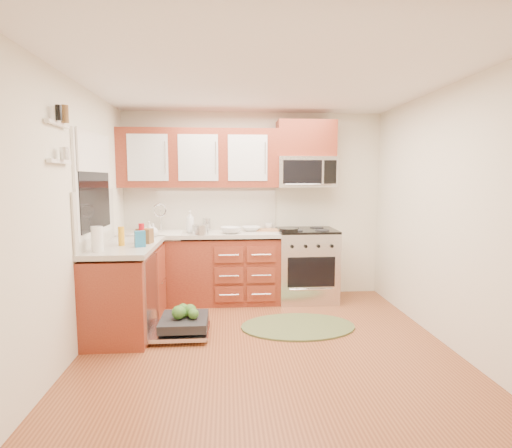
{
  "coord_description": "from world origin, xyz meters",
  "views": [
    {
      "loc": [
        -0.38,
        -3.72,
        1.61
      ],
      "look_at": [
        -0.04,
        0.85,
        1.09
      ],
      "focal_mm": 28.0,
      "sensor_mm": 36.0,
      "label": 1
    }
  ],
  "objects": [
    {
      "name": "paper_towel_roll",
      "position": [
        -1.6,
        0.12,
        1.04
      ],
      "size": [
        0.12,
        0.12,
        0.24
      ],
      "primitive_type": "cylinder",
      "rotation": [
        0.0,
        0.0,
        0.06
      ],
      "color": "white",
      "rests_on": "countertop_left"
    },
    {
      "name": "bowl_b",
      "position": [
        -0.32,
        1.28,
        0.97
      ],
      "size": [
        0.34,
        0.34,
        0.08
      ],
      "primitive_type": "imported",
      "rotation": [
        0.0,
        0.0,
        0.37
      ],
      "color": "#999999",
      "rests_on": "countertop_back"
    },
    {
      "name": "shelf_lower",
      "position": [
        -1.72,
        -0.35,
        1.75
      ],
      "size": [
        0.04,
        0.4,
        0.03
      ],
      "primitive_type": "cube",
      "color": "white",
      "rests_on": "ground"
    },
    {
      "name": "rug",
      "position": [
        0.39,
        0.43,
        0.01
      ],
      "size": [
        1.47,
        1.25,
        0.02
      ],
      "primitive_type": null,
      "rotation": [
        0.0,
        0.0,
        0.42
      ],
      "color": "#5C6B3D",
      "rests_on": "ground"
    },
    {
      "name": "mustard_bottle",
      "position": [
        -1.46,
        0.44,
        1.02
      ],
      "size": [
        0.08,
        0.08,
        0.2
      ],
      "primitive_type": "cylinder",
      "rotation": [
        0.0,
        0.0,
        -0.29
      ],
      "color": "#F8AC1B",
      "rests_on": "countertop_left"
    },
    {
      "name": "blue_carton",
      "position": [
        -1.25,
        0.34,
        1.01
      ],
      "size": [
        0.12,
        0.1,
        0.16
      ],
      "primitive_type": "cube",
      "rotation": [
        0.0,
        0.0,
        0.38
      ],
      "color": "teal",
      "rests_on": "countertop_left"
    },
    {
      "name": "cup",
      "position": [
        0.2,
        1.65,
        0.97
      ],
      "size": [
        0.14,
        0.14,
        0.09
      ],
      "primitive_type": "imported",
      "rotation": [
        0.0,
        0.0,
        0.36
      ],
      "color": "#999999",
      "rests_on": "countertop_back"
    },
    {
      "name": "microwave",
      "position": [
        0.68,
        1.55,
        1.7
      ],
      "size": [
        0.76,
        0.38,
        0.4
      ],
      "primitive_type": null,
      "color": "silver",
      "rests_on": "ground"
    },
    {
      "name": "stock_pot",
      "position": [
        -0.7,
        1.22,
        0.99
      ],
      "size": [
        0.27,
        0.27,
        0.12
      ],
      "primitive_type": "cylinder",
      "rotation": [
        0.0,
        0.0,
        -0.36
      ],
      "color": "silver",
      "rests_on": "countertop_back"
    },
    {
      "name": "dishwasher",
      "position": [
        -0.86,
        0.3,
        0.1
      ],
      "size": [
        0.7,
        0.6,
        0.2
      ],
      "primitive_type": null,
      "color": "silver",
      "rests_on": "ground"
    },
    {
      "name": "range",
      "position": [
        0.68,
        1.43,
        0.47
      ],
      "size": [
        0.76,
        0.64,
        0.95
      ],
      "primitive_type": null,
      "color": "silver",
      "rests_on": "ground"
    },
    {
      "name": "red_bottle",
      "position": [
        -1.27,
        0.54,
        1.03
      ],
      "size": [
        0.06,
        0.06,
        0.22
      ],
      "primitive_type": "cylinder",
      "rotation": [
        0.0,
        0.0,
        -0.13
      ],
      "color": "red",
      "rests_on": "countertop_left"
    },
    {
      "name": "shelf_upper",
      "position": [
        -1.72,
        -0.35,
        2.05
      ],
      "size": [
        0.04,
        0.4,
        0.03
      ],
      "primitive_type": "cube",
      "color": "white",
      "rests_on": "ground"
    },
    {
      "name": "window",
      "position": [
        -1.74,
        0.5,
        1.55
      ],
      "size": [
        0.03,
        1.05,
        1.05
      ],
      "primitive_type": null,
      "color": "white",
      "rests_on": "ground"
    },
    {
      "name": "soap_bottle_c",
      "position": [
        -1.25,
        1.05,
        1.01
      ],
      "size": [
        0.13,
        0.13,
        0.16
      ],
      "primitive_type": "imported",
      "rotation": [
        0.0,
        0.0,
        -0.03
      ],
      "color": "#999999",
      "rests_on": "countertop_left"
    },
    {
      "name": "wall_front",
      "position": [
        0.0,
        -1.75,
        1.25
      ],
      "size": [
        3.5,
        0.04,
        2.5
      ],
      "primitive_type": "cube",
      "color": "silver",
      "rests_on": "ground"
    },
    {
      "name": "floor",
      "position": [
        0.0,
        0.0,
        0.0
      ],
      "size": [
        3.5,
        3.5,
        0.0
      ],
      "primitive_type": "plane",
      "color": "brown",
      "rests_on": "ground"
    },
    {
      "name": "cabinet_over_mw",
      "position": [
        0.68,
        1.57,
        2.13
      ],
      "size": [
        0.76,
        0.35,
        0.47
      ],
      "primitive_type": "cube",
      "color": "maroon",
      "rests_on": "ground"
    },
    {
      "name": "wall_back",
      "position": [
        0.0,
        1.75,
        1.25
      ],
      "size": [
        3.5,
        0.04,
        2.5
      ],
      "primitive_type": "cube",
      "color": "silver",
      "rests_on": "ground"
    },
    {
      "name": "base_cabinet_back",
      "position": [
        -0.73,
        1.45,
        0.42
      ],
      "size": [
        2.05,
        0.6,
        0.85
      ],
      "primitive_type": "cube",
      "color": "maroon",
      "rests_on": "ground"
    },
    {
      "name": "skillet",
      "position": [
        0.4,
        1.2,
        0.97
      ],
      "size": [
        0.26,
        0.26,
        0.04
      ],
      "primitive_type": "cylinder",
      "rotation": [
        0.0,
        0.0,
        -0.09
      ],
      "color": "black",
      "rests_on": "range"
    },
    {
      "name": "countertop_left",
      "position": [
        -1.44,
        0.53,
        0.9
      ],
      "size": [
        0.64,
        1.27,
        0.05
      ],
      "primitive_type": "cube",
      "color": "beige",
      "rests_on": "base_cabinet_left"
    },
    {
      "name": "backsplash_left",
      "position": [
        -1.74,
        0.52,
        1.21
      ],
      "size": [
        0.02,
        1.25,
        0.57
      ],
      "primitive_type": "cube",
      "color": "beige",
      "rests_on": "ground"
    },
    {
      "name": "canister",
      "position": [
        -0.64,
        1.56,
        1.01
      ],
      "size": [
        0.11,
        0.11,
        0.17
      ],
      "primitive_type": "cylinder",
      "rotation": [
        0.0,
        0.0,
        0.1
      ],
      "color": "silver",
      "rests_on": "countertop_back"
    },
    {
      "name": "window_blind",
      "position": [
        -1.71,
        0.5,
        1.88
      ],
      "size": [
        0.02,
        0.96,
        0.4
      ],
      "primitive_type": "cube",
      "color": "white",
      "rests_on": "ground"
    },
    {
      "name": "countertop_back",
      "position": [
        -0.72,
        1.44,
        0.9
      ],
      "size": [
        2.07,
        0.64,
        0.05
      ],
      "primitive_type": "cube",
      "color": "beige",
      "rests_on": "base_cabinet_back"
    },
    {
      "name": "ceiling",
      "position": [
        0.0,
        0.0,
        2.5
      ],
      "size": [
        3.5,
        3.5,
        0.0
      ],
      "primitive_type": "plane",
      "rotation": [
        3.14,
        0.0,
        0.0
      ],
      "color": "white",
      "rests_on": "ground"
    },
    {
      "name": "wall_left",
      "position": [
        -1.75,
        0.0,
        1.25
      ],
      "size": [
        0.04,
        3.5,
        2.5
      ],
      "primitive_type": "cube",
      "color": "silver",
      "rests_on": "ground"
    },
    {
      "name": "cutting_board",
      "position": [
        0.18,
        1.51,
        0.94
      ],
      "size": [
        0.33,
        0.24,
        0.02
      ],
      "primitive_type": "cube",
      "rotation": [
        0.0,
        0.0,
        -0.16
      ],
      "color": "#A67D4C",
      "rests_on": "countertop_back"
    },
    {
      "name": "upper_cabinets",
      "position": [
        -0.73,
        1.57,
        1.88
      ],
      "size": [
        2.05,
        0.35,
        0.75
      ],
      "primitive_type": null,
      "color": "maroon",
      "rests_on": "ground"
    },
    {
      "name": "soap_bottle_a",
      "position": [
        -0.84,
        1.36,
        1.07
      ],
      "size": [
        0.13,
        0.13,
        0.28
      ],
      "primitive_type": "imported",
      "rotation": [
        0.0,
        0.0,
        -0.19
      ],
      "color": "#999999",
      "rests_on": "countertop_back"
    },
    {
      "name": "wall_right",
      "position": [
        1.75,
        0.0,
        1.25
      ],
      "size": [
        0.04,
        3.5,
        2.5
      ],
      "primitive_type": "cube",
      "color": "silver",
      "rests_on": "ground"
    },
    {
      "name": "sink",
      "position": [
        -1.25,
        1.42,
        0.8
      ],
      "size": [
        0.62,
        0.5,
        0.26
      ],
      "primitive_type": null,
      "color": "white",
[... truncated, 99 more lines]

